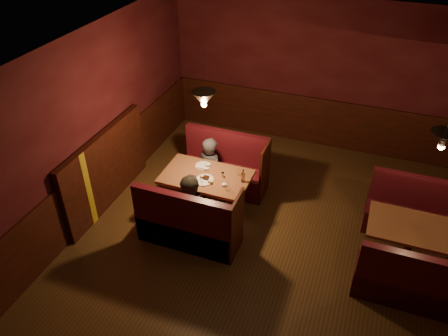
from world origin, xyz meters
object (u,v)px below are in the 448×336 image
at_px(second_table, 411,236).
at_px(diner_a, 211,157).
at_px(second_bench_far, 411,216).
at_px(second_bench_near, 408,285).
at_px(main_bench_near, 188,227).
at_px(main_table, 207,184).
at_px(diner_b, 193,198).
at_px(main_bench_far, 225,170).

xyz_separation_m(second_table, diner_a, (-3.22, 0.58, 0.21)).
xyz_separation_m(second_bench_far, second_bench_near, (0.00, -1.43, 0.00)).
distance_m(main_bench_near, second_bench_far, 3.40).
bearing_deg(second_table, main_bench_near, -166.22).
distance_m(main_table, second_bench_far, 3.17).
bearing_deg(second_table, main_table, 179.38).
distance_m(main_bench_near, diner_b, 0.44).
bearing_deg(main_bench_far, second_bench_far, -1.77).
distance_m(diner_a, diner_b, 1.12).
bearing_deg(main_table, diner_a, 106.20).
xyz_separation_m(main_bench_near, diner_a, (-0.18, 1.33, 0.38)).
xyz_separation_m(main_bench_near, second_bench_far, (3.07, 1.46, -0.03)).
relative_size(second_table, diner_b, 0.84).
bearing_deg(diner_a, second_bench_far, -156.40).
distance_m(second_table, diner_b, 3.11).
bearing_deg(main_table, second_bench_near, -13.63).
xyz_separation_m(main_table, diner_a, (-0.16, 0.55, 0.14)).
distance_m(main_bench_near, second_table, 3.14).
relative_size(main_table, main_bench_far, 0.91).
bearing_deg(main_bench_far, second_table, -14.91).
bearing_deg(main_bench_near, second_bench_far, 25.46).
distance_m(second_bench_far, second_bench_near, 1.43).
bearing_deg(diner_a, second_bench_near, 179.43).
bearing_deg(diner_a, main_bench_near, 118.69).
bearing_deg(second_bench_far, main_bench_near, -154.54).
bearing_deg(main_bench_far, second_bench_near, -26.43).
height_order(second_bench_near, diner_a, diner_a).
bearing_deg(diner_b, second_bench_far, -0.32).
relative_size(second_bench_far, diner_a, 0.93).
bearing_deg(main_table, second_bench_far, 12.47).
relative_size(main_table, second_table, 1.14).
bearing_deg(second_table, second_bench_far, 87.80).
relative_size(main_bench_far, second_bench_near, 1.14).
distance_m(main_bench_far, diner_b, 1.40).
relative_size(main_bench_near, diner_a, 1.06).
bearing_deg(diner_b, main_table, 68.35).
distance_m(second_bench_far, diner_b, 3.35).
height_order(second_bench_far, second_bench_near, same).
bearing_deg(diner_a, main_table, 127.36).
height_order(main_bench_far, main_bench_near, same).
bearing_deg(second_bench_near, main_table, 166.37).
relative_size(main_bench_far, main_bench_near, 1.00).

